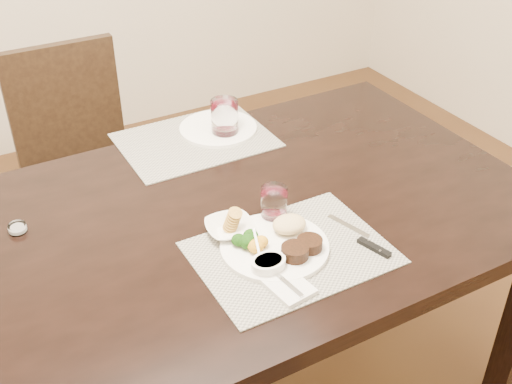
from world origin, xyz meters
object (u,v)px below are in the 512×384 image
wine_glass_near (274,205)px  chair_far (80,153)px  far_plate (218,128)px  cracker_bowl (230,228)px  steak_knife (368,242)px  dinner_plate (280,243)px

wine_glass_near → chair_far: bearing=104.1°
chair_far → far_plate: (0.34, -0.51, 0.26)m
wine_glass_near → cracker_bowl: bearing=-180.0°
chair_far → steak_knife: 1.31m
chair_far → wine_glass_near: 1.09m
wine_glass_near → far_plate: wine_glass_near is taller
chair_far → cracker_bowl: (0.13, -1.01, 0.27)m
wine_glass_near → far_plate: (0.09, 0.50, -0.04)m
steak_knife → wine_glass_near: wine_glass_near is taller
chair_far → far_plate: size_ratio=3.62×
dinner_plate → steak_knife: (0.20, -0.09, -0.01)m
dinner_plate → far_plate: (0.14, 0.62, -0.01)m
cracker_bowl → steak_knife: bearing=-36.3°
dinner_plate → steak_knife: bearing=-33.3°
chair_far → steak_knife: chair_far is taller
cracker_bowl → wine_glass_near: size_ratio=1.46×
chair_far → cracker_bowl: bearing=-82.8°
wine_glass_near → steak_knife: bearing=-53.9°
chair_far → steak_knife: size_ratio=4.18×
chair_far → wine_glass_near: size_ratio=9.71×
dinner_plate → steak_knife: dinner_plate is taller
dinner_plate → far_plate: bearing=69.2°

